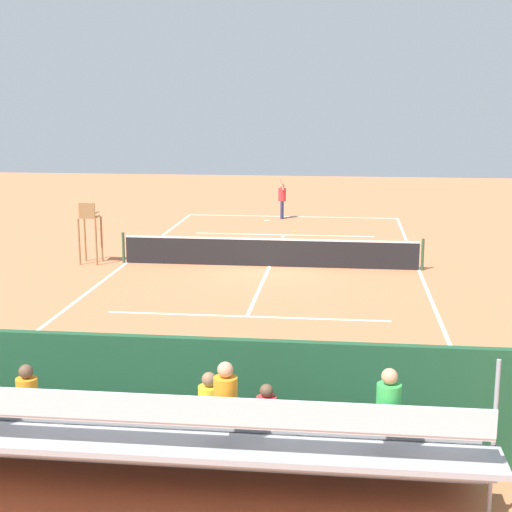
% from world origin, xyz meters
% --- Properties ---
extents(ground_plane, '(60.00, 60.00, 0.00)m').
position_xyz_m(ground_plane, '(0.00, 0.00, 0.00)').
color(ground_plane, '#CC7047').
extents(court_line_markings, '(10.10, 22.20, 0.01)m').
position_xyz_m(court_line_markings, '(0.00, -0.04, 0.00)').
color(court_line_markings, white).
rests_on(court_line_markings, ground).
extents(tennis_net, '(10.30, 0.10, 1.07)m').
position_xyz_m(tennis_net, '(0.00, 0.00, 0.50)').
color(tennis_net, black).
rests_on(tennis_net, ground).
extents(backdrop_wall, '(18.00, 0.16, 2.00)m').
position_xyz_m(backdrop_wall, '(0.00, 14.00, 1.00)').
color(backdrop_wall, '#1E4C2D').
rests_on(backdrop_wall, ground).
extents(bleacher_stand, '(9.06, 2.40, 2.48)m').
position_xyz_m(bleacher_stand, '(-0.03, 15.38, 0.95)').
color(bleacher_stand, '#9EA0A5').
rests_on(bleacher_stand, ground).
extents(umpire_chair, '(0.67, 0.67, 2.14)m').
position_xyz_m(umpire_chair, '(6.20, 0.25, 1.31)').
color(umpire_chair, olive).
rests_on(umpire_chair, ground).
extents(courtside_bench, '(1.80, 0.40, 0.93)m').
position_xyz_m(courtside_bench, '(-2.67, 13.27, 0.56)').
color(courtside_bench, '#234C2D').
rests_on(courtside_bench, ground).
extents(equipment_bag, '(0.90, 0.36, 0.36)m').
position_xyz_m(equipment_bag, '(-0.55, 13.40, 0.18)').
color(equipment_bag, black).
rests_on(equipment_bag, ground).
extents(tennis_player, '(0.37, 0.53, 1.93)m').
position_xyz_m(tennis_player, '(0.43, -10.32, 1.02)').
color(tennis_player, navy).
rests_on(tennis_player, ground).
extents(tennis_racket, '(0.31, 0.56, 0.03)m').
position_xyz_m(tennis_racket, '(1.06, -9.67, 0.01)').
color(tennis_racket, black).
rests_on(tennis_racket, ground).
extents(tennis_ball_near, '(0.07, 0.07, 0.07)m').
position_xyz_m(tennis_ball_near, '(-0.41, -6.53, 0.03)').
color(tennis_ball_near, '#CCDB33').
rests_on(tennis_ball_near, ground).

